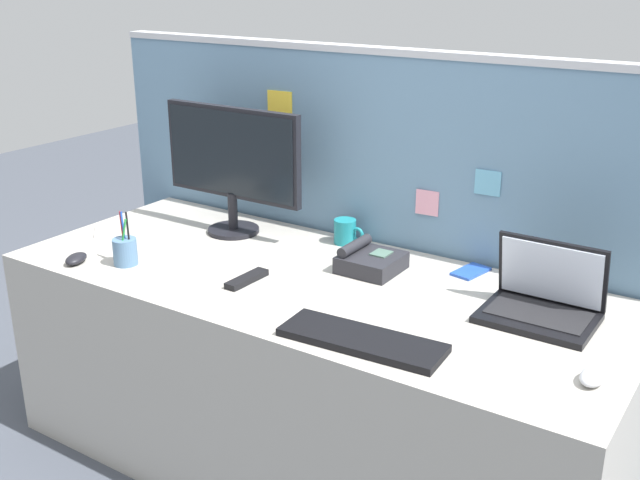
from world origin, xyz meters
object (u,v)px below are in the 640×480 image
object	(u,v)px
desktop_monitor	(232,160)
cell_phone_blue_case	(471,271)
coffee_mug	(346,232)
computer_mouse_right_hand	(76,259)
keyboard_main	(362,340)
laptop	(543,299)
desk_phone	(370,261)
tv_remote	(247,279)
computer_mouse_left_hand	(593,377)
pen_cup	(125,251)
cell_phone_white_slab	(104,230)

from	to	relation	value
desktop_monitor	cell_phone_blue_case	size ratio (longest dim) A/B	4.44
coffee_mug	computer_mouse_right_hand	bearing A→B (deg)	-134.82
keyboard_main	cell_phone_blue_case	world-z (taller)	keyboard_main
laptop	keyboard_main	bearing A→B (deg)	-128.93
desk_phone	tv_remote	distance (m)	0.41
laptop	coffee_mug	distance (m)	0.82
computer_mouse_left_hand	coffee_mug	world-z (taller)	coffee_mug
pen_cup	cell_phone_white_slab	world-z (taller)	pen_cup
cell_phone_white_slab	pen_cup	bearing A→B (deg)	-76.04
computer_mouse_left_hand	pen_cup	distance (m)	1.53
desk_phone	keyboard_main	bearing A→B (deg)	-62.49
cell_phone_white_slab	desk_phone	bearing A→B (deg)	-33.74
keyboard_main	coffee_mug	bearing A→B (deg)	121.07
computer_mouse_left_hand	cell_phone_blue_case	distance (m)	0.72
keyboard_main	pen_cup	distance (m)	0.96
computer_mouse_right_hand	tv_remote	bearing A→B (deg)	-3.26
desktop_monitor	keyboard_main	world-z (taller)	desktop_monitor
tv_remote	coffee_mug	bearing A→B (deg)	82.92
desktop_monitor	keyboard_main	size ratio (longest dim) A/B	1.31
keyboard_main	pen_cup	xyz separation A→B (m)	(-0.96, 0.06, 0.04)
laptop	computer_mouse_right_hand	distance (m)	1.53
laptop	desk_phone	distance (m)	0.59
laptop	pen_cup	bearing A→B (deg)	-163.95
computer_mouse_left_hand	laptop	bearing A→B (deg)	127.66
laptop	tv_remote	world-z (taller)	laptop
keyboard_main	computer_mouse_left_hand	distance (m)	0.59
computer_mouse_left_hand	pen_cup	xyz separation A→B (m)	(-1.53, -0.08, 0.03)
computer_mouse_left_hand	cell_phone_blue_case	bearing A→B (deg)	137.49
laptop	cell_phone_white_slab	world-z (taller)	laptop
desktop_monitor	computer_mouse_left_hand	world-z (taller)	desktop_monitor
cell_phone_white_slab	keyboard_main	bearing A→B (deg)	-56.43
desktop_monitor	computer_mouse_left_hand	bearing A→B (deg)	-14.93
computer_mouse_left_hand	cell_phone_white_slab	bearing A→B (deg)	177.33
desk_phone	cell_phone_white_slab	world-z (taller)	desk_phone
desktop_monitor	computer_mouse_right_hand	world-z (taller)	desktop_monitor
computer_mouse_right_hand	computer_mouse_left_hand	world-z (taller)	same
desktop_monitor	desk_phone	xyz separation A→B (m)	(0.62, -0.05, -0.25)
laptop	cell_phone_blue_case	size ratio (longest dim) A/B	2.36
desktop_monitor	computer_mouse_left_hand	distance (m)	1.51
desktop_monitor	desk_phone	world-z (taller)	desktop_monitor
cell_phone_blue_case	desktop_monitor	bearing A→B (deg)	-161.93
computer_mouse_right_hand	pen_cup	xyz separation A→B (m)	(0.15, 0.09, 0.03)
cell_phone_white_slab	cell_phone_blue_case	xyz separation A→B (m)	(1.33, 0.38, 0.00)
desktop_monitor	cell_phone_blue_case	xyz separation A→B (m)	(0.91, 0.11, -0.27)
cell_phone_white_slab	coffee_mug	xyz separation A→B (m)	(0.84, 0.39, 0.04)
cell_phone_blue_case	cell_phone_white_slab	bearing A→B (deg)	-152.87
desk_phone	keyboard_main	world-z (taller)	desk_phone
desktop_monitor	keyboard_main	xyz separation A→B (m)	(0.86, -0.52, -0.27)
keyboard_main	cell_phone_white_slab	distance (m)	1.31
desktop_monitor	pen_cup	distance (m)	0.53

